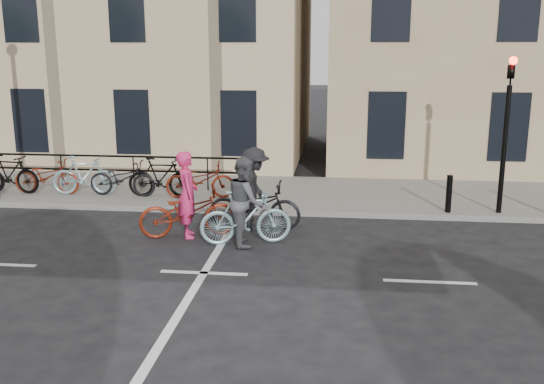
# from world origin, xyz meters

# --- Properties ---
(ground) EXTENTS (120.00, 120.00, 0.00)m
(ground) POSITION_xyz_m (0.00, 0.00, 0.00)
(ground) COLOR black
(ground) RESTS_ON ground
(sidewalk) EXTENTS (46.00, 4.00, 0.15)m
(sidewalk) POSITION_xyz_m (-4.00, 6.00, 0.07)
(sidewalk) COLOR slate
(sidewalk) RESTS_ON ground
(building_west) EXTENTS (20.00, 10.00, 10.00)m
(building_west) POSITION_xyz_m (-9.00, 13.00, 5.15)
(building_west) COLOR #CCB18A
(building_west) RESTS_ON sidewalk
(traffic_light) EXTENTS (0.18, 0.30, 3.90)m
(traffic_light) POSITION_xyz_m (6.20, 4.34, 2.45)
(traffic_light) COLOR black
(traffic_light) RESTS_ON sidewalk
(bollard_east) EXTENTS (0.14, 0.14, 0.90)m
(bollard_east) POSITION_xyz_m (5.00, 4.25, 0.60)
(bollard_east) COLOR black
(bollard_east) RESTS_ON sidewalk
(parked_bikes) EXTENTS (8.30, 1.23, 1.05)m
(parked_bikes) POSITION_xyz_m (-4.35, 5.04, 0.64)
(parked_bikes) COLOR black
(parked_bikes) RESTS_ON sidewalk
(cyclist_pink) EXTENTS (2.21, 1.34, 1.86)m
(cyclist_pink) POSITION_xyz_m (-0.81, 2.14, 0.64)
(cyclist_pink) COLOR maroon
(cyclist_pink) RESTS_ON ground
(cyclist_grey) EXTENTS (1.97, 1.04, 1.84)m
(cyclist_grey) POSITION_xyz_m (0.50, 1.76, 0.74)
(cyclist_grey) COLOR #8AAEB5
(cyclist_grey) RESTS_ON ground
(cyclist_dark) EXTENTS (2.10, 1.22, 1.85)m
(cyclist_dark) POSITION_xyz_m (0.52, 2.85, 0.73)
(cyclist_dark) COLOR black
(cyclist_dark) RESTS_ON ground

